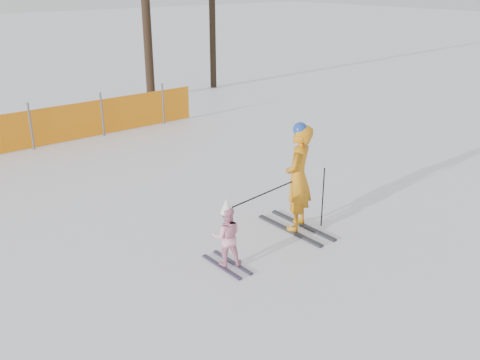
% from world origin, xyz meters
% --- Properties ---
extents(ground, '(120.00, 120.00, 0.00)m').
position_xyz_m(ground, '(0.00, 0.00, 0.00)').
color(ground, white).
rests_on(ground, ground).
extents(adult, '(0.83, 1.57, 1.99)m').
position_xyz_m(adult, '(0.87, -0.05, 1.00)').
color(adult, black).
rests_on(adult, ground).
extents(child, '(0.60, 0.95, 1.16)m').
position_xyz_m(child, '(-0.91, -0.28, 0.53)').
color(child, black).
rests_on(child, ground).
extents(ski_poles, '(2.12, 0.22, 1.13)m').
position_xyz_m(ski_poles, '(0.54, -0.20, 0.80)').
color(ski_poles, black).
rests_on(ski_poles, ground).
extents(tree_trunks, '(3.30, 0.46, 6.99)m').
position_xyz_m(tree_trunks, '(5.35, 11.13, 3.18)').
color(tree_trunks, black).
rests_on(tree_trunks, ground).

